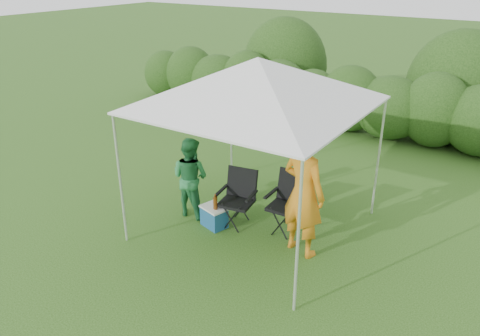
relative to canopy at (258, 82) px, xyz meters
The scene contains 9 objects.
ground 2.51m from the canopy, 90.00° to the right, with size 70.00×70.00×0.00m, color #37631F.
hedge 5.74m from the canopy, 89.04° to the left, with size 15.11×1.53×1.80m.
canopy is the anchor object (origin of this frame).
chair_right 1.98m from the canopy, 25.91° to the left, with size 0.63×0.57×0.99m.
chair_left 1.95m from the canopy, behind, with size 0.65×0.61×0.95m.
man 1.77m from the canopy, 14.36° to the right, with size 0.72×0.47×1.98m, color orange.
woman 2.12m from the canopy, 168.07° to the right, with size 0.69×0.54×1.42m, color #277A41.
cooler 2.38m from the canopy, 147.08° to the right, with size 0.50×0.42×0.36m.
bottle 2.07m from the canopy, 141.39° to the right, with size 0.07×0.07×0.27m, color #592D0C.
Camera 1 is at (3.52, -5.36, 4.10)m, focal length 35.00 mm.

